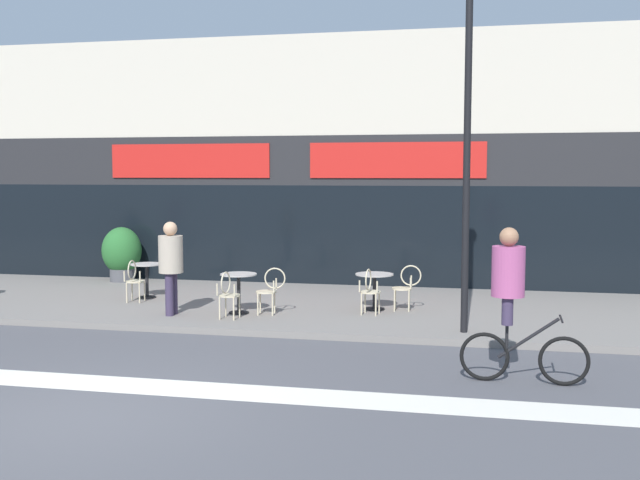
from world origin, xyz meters
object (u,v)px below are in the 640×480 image
at_px(cafe_chair_2_side, 406,284).
at_px(cafe_chair_2_near, 369,288).
at_px(pedestrian_near_end, 171,260).
at_px(cafe_chair_1_side, 270,288).
at_px(planter_pot, 122,253).
at_px(lamp_post, 467,134).
at_px(bistro_table_1, 239,285).
at_px(cyclist_1, 512,292).
at_px(cafe_chair_1_near, 228,292).
at_px(cafe_chair_0_near, 134,278).
at_px(bistro_table_0, 147,273).
at_px(bistro_table_2, 374,284).

bearing_deg(cafe_chair_2_side, cafe_chair_2_near, 41.81).
bearing_deg(pedestrian_near_end, cafe_chair_1_side, -164.94).
xyz_separation_m(planter_pot, lamp_post, (8.50, -4.36, 2.63)).
xyz_separation_m(bistro_table_1, lamp_post, (4.29, -0.85, 2.79)).
bearing_deg(cyclist_1, planter_pot, 144.92).
bearing_deg(cafe_chair_2_near, cafe_chair_1_near, 116.46).
relative_size(cyclist_1, pedestrian_near_end, 1.18).
distance_m(cafe_chair_2_near, lamp_post, 3.55).
bearing_deg(pedestrian_near_end, lamp_post, 176.97).
bearing_deg(bistro_table_1, cafe_chair_2_side, 16.92).
bearing_deg(cafe_chair_2_near, cafe_chair_0_near, 91.62).
relative_size(cafe_chair_0_near, planter_pot, 0.67).
xyz_separation_m(bistro_table_0, planter_pot, (-1.69, 2.20, 0.18)).
distance_m(bistro_table_2, pedestrian_near_end, 3.99).
bearing_deg(cyclist_1, cafe_chair_2_near, 125.34).
xyz_separation_m(cafe_chair_2_near, lamp_post, (1.79, -1.18, 2.82)).
bearing_deg(planter_pot, cafe_chair_0_near, -58.96).
height_order(cafe_chair_2_near, cafe_chair_2_side, same).
bearing_deg(cafe_chair_1_near, cafe_chair_0_near, 66.68).
bearing_deg(bistro_table_0, planter_pot, 127.64).
distance_m(cafe_chair_1_near, planter_pot, 5.90).
bearing_deg(cafe_chair_1_near, planter_pot, 49.73).
xyz_separation_m(cafe_chair_1_side, cafe_chair_2_side, (2.50, 0.94, 0.00)).
bearing_deg(bistro_table_1, bistro_table_2, 20.74).
relative_size(bistro_table_0, cafe_chair_1_side, 0.83).
height_order(cafe_chair_1_side, cafe_chair_2_near, same).
xyz_separation_m(cafe_chair_2_near, planter_pot, (-6.71, 3.18, 0.19)).
distance_m(bistro_table_0, pedestrian_near_end, 2.25).
bearing_deg(cafe_chair_1_near, pedestrian_near_end, 85.22).
relative_size(cafe_chair_1_side, pedestrian_near_end, 0.51).
distance_m(bistro_table_0, cafe_chair_0_near, 0.63).
relative_size(bistro_table_0, cafe_chair_0_near, 0.83).
bearing_deg(pedestrian_near_end, bistro_table_1, -158.70).
distance_m(cafe_chair_0_near, cafe_chair_2_near, 5.02).
height_order(bistro_table_0, cafe_chair_2_near, cafe_chair_2_near).
bearing_deg(lamp_post, cafe_chair_2_near, 146.74).
xyz_separation_m(bistro_table_0, cyclist_1, (7.48, -4.72, 0.58)).
bearing_deg(planter_pot, bistro_table_0, -52.36).
relative_size(cafe_chair_1_side, cyclist_1, 0.43).
bearing_deg(bistro_table_1, cyclist_1, -34.52).
distance_m(cafe_chair_2_side, pedestrian_near_end, 4.58).
height_order(bistro_table_0, cyclist_1, cyclist_1).
relative_size(cafe_chair_1_side, planter_pot, 0.67).
relative_size(bistro_table_1, cyclist_1, 0.37).
relative_size(cafe_chair_2_near, planter_pot, 0.67).
height_order(cafe_chair_0_near, pedestrian_near_end, pedestrian_near_end).
distance_m(lamp_post, pedestrian_near_end, 5.96).
distance_m(bistro_table_1, cafe_chair_1_side, 0.63).
relative_size(bistro_table_2, cafe_chair_1_side, 0.84).
distance_m(bistro_table_1, lamp_post, 5.19).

